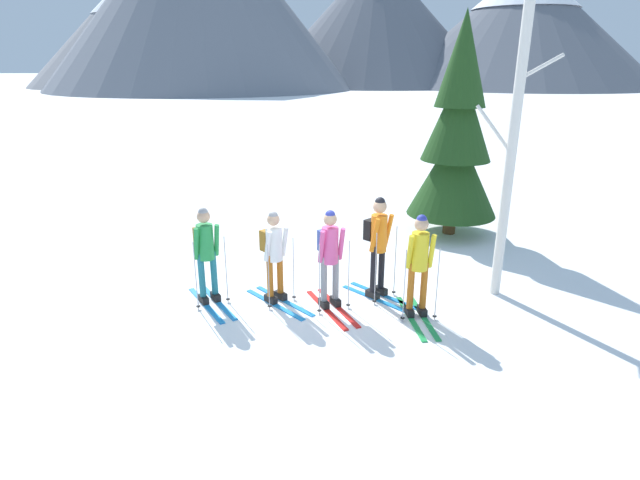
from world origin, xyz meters
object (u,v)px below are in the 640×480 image
object	(u,v)px
skier_in_green	(206,250)
birch_tree_tall	(512,150)
skier_in_orange	(378,241)
pine_tree_near	(457,137)
skier_in_white	(274,252)
skier_in_yellow	(419,262)
skier_in_pink	(330,253)

from	to	relation	value
skier_in_green	birch_tree_tall	size ratio (longest dim) A/B	0.33
skier_in_orange	pine_tree_near	size ratio (longest dim) A/B	0.36
skier_in_white	pine_tree_near	distance (m)	5.71
birch_tree_tall	skier_in_yellow	bearing A→B (deg)	-152.17
skier_in_green	skier_in_white	world-z (taller)	skier_in_green
skier_in_green	skier_in_pink	size ratio (longest dim) A/B	1.00
skier_in_white	skier_in_pink	bearing A→B (deg)	-13.74
skier_in_white	birch_tree_tall	bearing A→B (deg)	3.42
skier_in_white	skier_in_pink	xyz separation A→B (m)	(0.95, -0.23, 0.05)
pine_tree_near	skier_in_orange	bearing A→B (deg)	-122.40
skier_in_green	pine_tree_near	distance (m)	6.58
skier_in_green	skier_in_white	bearing A→B (deg)	-0.16
skier_in_orange	skier_in_white	bearing A→B (deg)	-175.37
skier_in_pink	skier_in_orange	world-z (taller)	skier_in_orange
skier_in_green	skier_in_yellow	xyz separation A→B (m)	(3.54, -0.62, -0.00)
skier_in_green	birch_tree_tall	distance (m)	5.43
pine_tree_near	skier_in_pink	bearing A→B (deg)	-128.35
skier_in_green	pine_tree_near	xyz separation A→B (m)	(5.25, 3.73, 1.38)
skier_in_orange	skier_in_yellow	bearing A→B (deg)	-53.66
skier_in_orange	skier_in_yellow	xyz separation A→B (m)	(0.56, -0.77, -0.09)
skier_in_white	pine_tree_near	bearing A→B (deg)	42.43
skier_in_yellow	birch_tree_tall	distance (m)	2.48
skier_in_pink	skier_in_yellow	size ratio (longest dim) A/B	0.99
skier_in_pink	birch_tree_tall	xyz separation A→B (m)	(3.06, 0.47, 1.64)
skier_in_green	pine_tree_near	bearing A→B (deg)	35.41
skier_in_green	skier_in_pink	world-z (taller)	skier_in_pink
pine_tree_near	birch_tree_tall	world-z (taller)	birch_tree_tall
skier_in_white	skier_in_orange	distance (m)	1.82
pine_tree_near	birch_tree_tall	bearing A→B (deg)	-91.34
skier_in_pink	skier_in_yellow	distance (m)	1.48
pine_tree_near	birch_tree_tall	distance (m)	3.51
skier_in_yellow	skier_in_orange	bearing A→B (deg)	126.34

